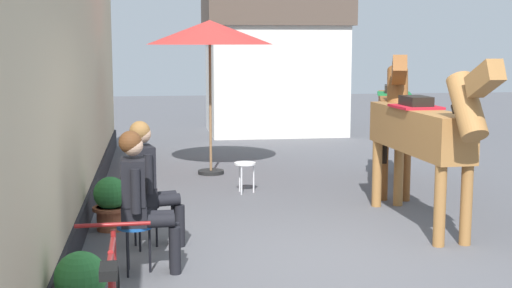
# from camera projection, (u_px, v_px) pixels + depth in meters

# --- Properties ---
(ground_plane) EXTENTS (40.00, 40.00, 0.00)m
(ground_plane) POSITION_uv_depth(u_px,v_px,m) (265.00, 198.00, 10.13)
(ground_plane) COLOR #56565B
(pub_facade_wall) EXTENTS (0.34, 14.00, 3.40)m
(pub_facade_wall) POSITION_uv_depth(u_px,v_px,m) (67.00, 102.00, 8.08)
(pub_facade_wall) COLOR #CCB793
(pub_facade_wall) RESTS_ON ground_plane
(distant_cottage) EXTENTS (3.40, 2.60, 3.50)m
(distant_cottage) POSITION_uv_depth(u_px,v_px,m) (275.00, 60.00, 17.28)
(distant_cottage) COLOR silver
(distant_cottage) RESTS_ON ground_plane
(seated_visitor_near) EXTENTS (0.61, 0.49, 1.39)m
(seated_visitor_near) POSITION_uv_depth(u_px,v_px,m) (141.00, 194.00, 6.74)
(seated_visitor_near) COLOR #194C99
(seated_visitor_near) RESTS_ON ground_plane
(seated_visitor_far) EXTENTS (0.61, 0.48, 1.39)m
(seated_visitor_far) POSITION_uv_depth(u_px,v_px,m) (149.00, 177.00, 7.59)
(seated_visitor_far) COLOR black
(seated_visitor_far) RESTS_ON ground_plane
(saddled_horse_near) EXTENTS (0.53, 3.00, 2.06)m
(saddled_horse_near) POSITION_uv_depth(u_px,v_px,m) (423.00, 132.00, 8.44)
(saddled_horse_near) COLOR #9E6B38
(saddled_horse_near) RESTS_ON ground_plane
(saddled_horse_far) EXTENTS (1.16, 2.90, 2.06)m
(saddled_horse_far) POSITION_uv_depth(u_px,v_px,m) (394.00, 113.00, 10.67)
(saddled_horse_far) COLOR brown
(saddled_horse_far) RESTS_ON ground_plane
(flower_planter_far) EXTENTS (0.43, 0.43, 0.64)m
(flower_planter_far) POSITION_uv_depth(u_px,v_px,m) (111.00, 202.00, 8.38)
(flower_planter_far) COLOR #A85638
(flower_planter_far) RESTS_ON ground_plane
(cafe_parasol) EXTENTS (2.10, 2.10, 2.58)m
(cafe_parasol) POSITION_uv_depth(u_px,v_px,m) (210.00, 33.00, 11.69)
(cafe_parasol) COLOR black
(cafe_parasol) RESTS_ON ground_plane
(spare_stool_white) EXTENTS (0.32, 0.32, 0.46)m
(spare_stool_white) POSITION_uv_depth(u_px,v_px,m) (245.00, 166.00, 10.43)
(spare_stool_white) COLOR white
(spare_stool_white) RESTS_ON ground_plane
(satchel_bag) EXTENTS (0.23, 0.30, 0.20)m
(satchel_bag) POSITION_uv_depth(u_px,v_px,m) (148.00, 214.00, 8.80)
(satchel_bag) COLOR black
(satchel_bag) RESTS_ON ground_plane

